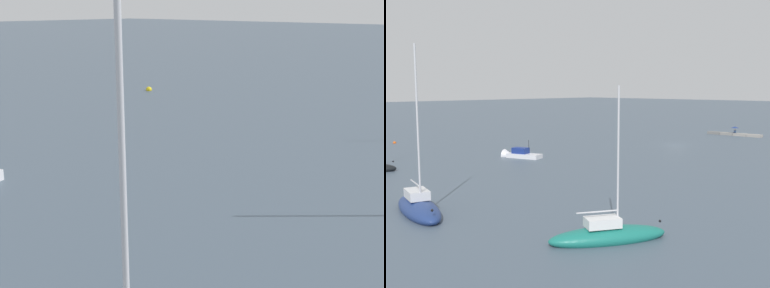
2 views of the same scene
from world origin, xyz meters
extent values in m
plane|color=#475666|center=(0.00, 0.00, 0.00)|extent=(500.00, 500.00, 0.00)
cube|color=gray|center=(-4.07, -20.67, 0.25)|extent=(2.63, 1.49, 0.50)
cube|color=gray|center=(-1.36, -20.67, 0.25)|extent=(2.63, 1.49, 0.50)
cube|color=gray|center=(1.36, -20.67, 0.25)|extent=(2.63, 1.49, 0.50)
cube|color=slate|center=(4.07, -20.67, 0.25)|extent=(2.63, 1.49, 0.50)
cube|color=#1E2333|center=(-0.16, -20.38, 0.58)|extent=(0.36, 0.42, 0.16)
cube|color=navy|center=(-0.16, -20.66, 0.76)|extent=(0.40, 0.22, 0.52)
sphere|color=tan|center=(-0.16, -20.66, 1.12)|extent=(0.22, 0.22, 0.22)
cylinder|color=black|center=(-0.16, -20.59, 1.03)|extent=(0.02, 0.02, 1.05)
cone|color=navy|center=(-0.16, -20.59, 1.63)|extent=(1.49, 1.49, 0.26)
sphere|color=black|center=(-0.16, -20.59, 1.79)|extent=(0.05, 0.05, 0.05)
ellipsoid|color=#197266|center=(-23.88, 44.61, 0.27)|extent=(5.56, 7.63, 1.29)
cube|color=white|center=(-23.69, 44.94, 1.21)|extent=(2.16, 2.47, 0.59)
cylinder|color=silver|center=(-24.17, 44.08, 5.19)|extent=(0.13, 0.13, 8.55)
cylinder|color=silver|center=(-23.53, 45.23, 1.88)|extent=(1.37, 2.35, 0.10)
sphere|color=black|center=(-25.57, 41.58, 0.97)|extent=(0.17, 0.17, 0.17)
ellipsoid|color=navy|center=(-9.52, 49.57, 0.30)|extent=(8.86, 4.48, 1.46)
cube|color=silver|center=(-9.10, 49.46, 1.37)|extent=(2.67, 2.01, 0.67)
cylinder|color=silver|center=(-10.18, 49.74, 6.74)|extent=(0.15, 0.15, 11.40)
cylinder|color=silver|center=(-8.73, 49.37, 2.13)|extent=(2.92, 0.85, 0.11)
sphere|color=black|center=(-13.31, 50.54, 1.10)|extent=(0.19, 0.19, 0.19)
sphere|color=black|center=(9.26, 42.93, 1.07)|extent=(0.19, 0.19, 0.19)
cube|color=silver|center=(6.37, 26.44, 0.20)|extent=(4.99, 3.11, 0.78)
cone|color=silver|center=(8.59, 27.19, 0.20)|extent=(2.08, 2.08, 1.65)
cube|color=navy|center=(6.91, 26.62, 0.98)|extent=(2.37, 1.89, 0.78)
cube|color=#283847|center=(7.44, 26.80, 1.01)|extent=(0.48, 1.20, 0.55)
cylinder|color=black|center=(5.71, 26.22, 1.91)|extent=(0.05, 0.05, 1.09)
sphere|color=#EA5914|center=(34.71, 31.11, 0.09)|extent=(0.52, 0.52, 0.52)
camera|label=1|loc=(18.20, 53.45, 9.25)|focal=51.66mm
camera|label=2|loc=(-42.16, 66.02, 9.37)|focal=44.39mm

